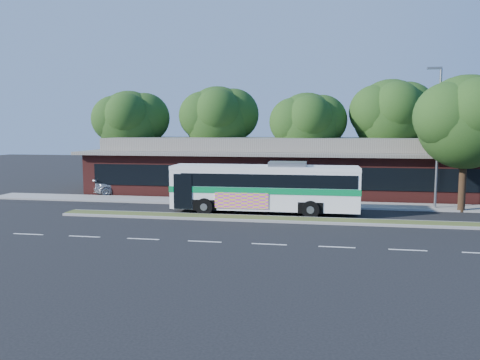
{
  "coord_description": "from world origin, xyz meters",
  "views": [
    {
      "loc": [
        2.2,
        -25.62,
        5.21
      ],
      "look_at": [
        -2.73,
        3.1,
        2.0
      ],
      "focal_mm": 35.0,
      "sensor_mm": 36.0,
      "label": 1
    }
  ],
  "objects": [
    {
      "name": "ground",
      "position": [
        0.0,
        0.0,
        0.0
      ],
      "size": [
        120.0,
        120.0,
        0.0
      ],
      "primitive_type": "plane",
      "color": "black",
      "rests_on": "ground"
    },
    {
      "name": "median_strip",
      "position": [
        0.0,
        0.6,
        0.07
      ],
      "size": [
        26.0,
        1.1,
        0.15
      ],
      "primitive_type": "cube",
      "color": "#3E5223",
      "rests_on": "ground"
    },
    {
      "name": "sidewalk",
      "position": [
        0.0,
        6.4,
        0.06
      ],
      "size": [
        44.0,
        2.6,
        0.12
      ],
      "primitive_type": "cube",
      "color": "gray",
      "rests_on": "ground"
    },
    {
      "name": "parking_lot",
      "position": [
        -18.0,
        10.0,
        0.01
      ],
      "size": [
        14.0,
        12.0,
        0.01
      ],
      "primitive_type": "cube",
      "color": "black",
      "rests_on": "ground"
    },
    {
      "name": "plaza_building",
      "position": [
        0.0,
        12.99,
        2.13
      ],
      "size": [
        33.2,
        11.2,
        4.45
      ],
      "color": "#561E1B",
      "rests_on": "ground"
    },
    {
      "name": "lamp_post",
      "position": [
        9.56,
        6.0,
        4.9
      ],
      "size": [
        0.93,
        0.18,
        9.07
      ],
      "color": "slate",
      "rests_on": "ground"
    },
    {
      "name": "tree_bg_a",
      "position": [
        -14.58,
        15.14,
        5.87
      ],
      "size": [
        6.47,
        5.8,
        8.63
      ],
      "color": "black",
      "rests_on": "ground"
    },
    {
      "name": "tree_bg_b",
      "position": [
        -6.57,
        16.14,
        6.14
      ],
      "size": [
        6.69,
        6.0,
        9.0
      ],
      "color": "black",
      "rests_on": "ground"
    },
    {
      "name": "tree_bg_c",
      "position": [
        1.4,
        15.13,
        5.59
      ],
      "size": [
        6.24,
        5.6,
        8.26
      ],
      "color": "black",
      "rests_on": "ground"
    },
    {
      "name": "tree_bg_d",
      "position": [
        8.45,
        16.15,
        6.42
      ],
      "size": [
        6.91,
        6.2,
        9.37
      ],
      "color": "black",
      "rests_on": "ground"
    },
    {
      "name": "tree_bg_e",
      "position": [
        14.42,
        15.14,
        5.74
      ],
      "size": [
        6.47,
        5.8,
        8.5
      ],
      "color": "black",
      "rests_on": "ground"
    },
    {
      "name": "transit_bus",
      "position": [
        -1.1,
        2.71,
        1.79
      ],
      "size": [
        11.47,
        2.79,
        3.21
      ],
      "rotation": [
        0.0,
        0.0,
        0.01
      ],
      "color": "white",
      "rests_on": "ground"
    },
    {
      "name": "sedan",
      "position": [
        -13.04,
        9.11,
        0.68
      ],
      "size": [
        5.06,
        3.27,
        1.36
      ],
      "primitive_type": "imported",
      "rotation": [
        0.0,
        0.0,
        1.88
      ],
      "color": "#B6B9BE",
      "rests_on": "ground"
    },
    {
      "name": "sidewalk_tree",
      "position": [
        11.42,
        5.44,
        5.75
      ],
      "size": [
        6.45,
        5.78,
        8.5
      ],
      "color": "black",
      "rests_on": "ground"
    }
  ]
}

